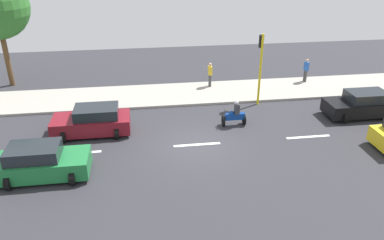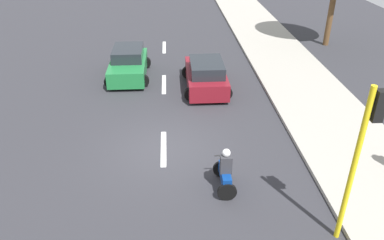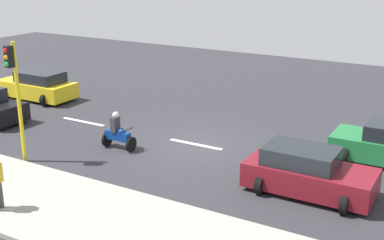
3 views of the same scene
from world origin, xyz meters
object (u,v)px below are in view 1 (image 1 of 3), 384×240
motorcycle (235,115)px  pedestrian_near_signal (306,69)px  car_green (41,162)px  car_maroon (93,121)px  car_black (361,105)px  pedestrian_by_tree (210,74)px  traffic_light_corner (261,59)px

motorcycle → pedestrian_near_signal: bearing=-48.1°
car_green → motorcycle: motorcycle is taller
car_green → car_maroon: size_ratio=0.96×
car_maroon → car_black: (0.06, -15.48, -0.00)m
pedestrian_near_signal → pedestrian_by_tree: same height
motorcycle → traffic_light_corner: traffic_light_corner is taller
car_green → motorcycle: size_ratio=2.57×
pedestrian_near_signal → traffic_light_corner: bearing=125.2°
car_maroon → car_green: bearing=155.2°
car_green → traffic_light_corner: 13.77m
car_black → motorcycle: motorcycle is taller
motorcycle → pedestrian_near_signal: size_ratio=0.91×
car_maroon → car_black: same height
car_black → motorcycle: bearing=91.4°
car_green → car_maroon: bearing=-24.8°
car_maroon → pedestrian_by_tree: size_ratio=2.42×
car_green → pedestrian_by_tree: (9.91, -9.33, 0.35)m
car_maroon → traffic_light_corner: traffic_light_corner is taller
car_maroon → pedestrian_by_tree: 9.60m
car_green → car_maroon: same height
car_green → pedestrian_by_tree: size_ratio=2.33×
motorcycle → pedestrian_near_signal: 9.15m
car_green → motorcycle: (3.81, -9.59, -0.07)m
car_green → traffic_light_corner: size_ratio=0.87×
car_black → pedestrian_near_signal: size_ratio=2.40×
car_green → car_black: bearing=-77.0°
car_maroon → pedestrian_near_signal: 15.75m
pedestrian_near_signal → traffic_light_corner: 5.89m
car_maroon → pedestrian_by_tree: (5.97, -7.51, 0.35)m
motorcycle → pedestrian_by_tree: pedestrian_by_tree is taller
car_green → pedestrian_by_tree: bearing=-43.3°
car_maroon → pedestrian_by_tree: bearing=-51.5°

